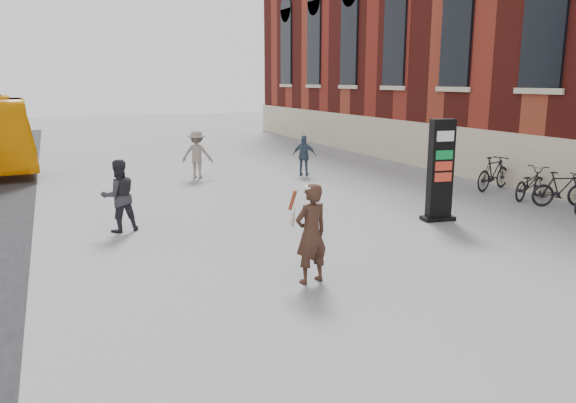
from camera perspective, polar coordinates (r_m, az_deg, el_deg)
name	(u,v)px	position (r m, az deg, el deg)	size (l,w,h in m)	color
ground	(316,267)	(10.72, 2.82, -6.69)	(100.00, 100.00, 0.00)	#9E9EA3
info_pylon	(440,171)	(14.49, 15.22, 3.05)	(0.86, 0.51, 2.55)	black
woman	(311,232)	(9.70, 2.33, -3.15)	(0.75, 0.71, 1.76)	#341E15
pedestrian_a	(119,196)	(13.59, -16.80, 0.56)	(0.83, 0.64, 1.70)	#292A30
pedestrian_b	(197,154)	(20.54, -9.22, 4.76)	(1.12, 0.64, 1.73)	gray
pedestrian_c	(304,156)	(20.82, 1.66, 4.69)	(0.88, 0.37, 1.50)	#3A4C5F
bike_5	(561,189)	(17.43, 26.01, 1.13)	(0.47, 1.65, 0.99)	black
bike_6	(530,183)	(18.18, 23.35, 1.72)	(0.63, 1.81, 0.95)	black
bike_7	(493,173)	(19.22, 20.15, 2.72)	(0.52, 1.84, 1.10)	black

